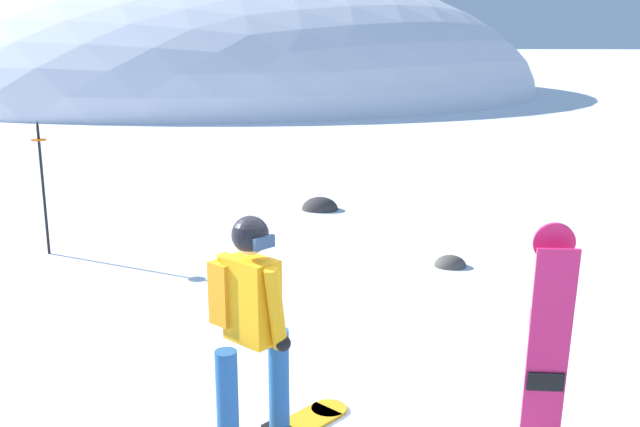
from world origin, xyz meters
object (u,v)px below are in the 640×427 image
rock_small (320,210)px  piste_marker_near (42,178)px  snowboarder_main (250,329)px  rock_mid (450,266)px  spare_snowboard (548,340)px

rock_small → piste_marker_near: bearing=-140.6°
snowboarder_main → rock_mid: 4.81m
spare_snowboard → rock_small: (-2.13, 7.15, -0.84)m
snowboarder_main → rock_mid: (1.79, 4.36, -0.92)m
snowboarder_main → rock_small: (-0.10, 7.31, -0.92)m
snowboarder_main → spare_snowboard: size_ratio=1.04×
rock_mid → rock_small: size_ratio=0.67×
rock_mid → snowboarder_main: bearing=-112.4°
spare_snowboard → piste_marker_near: 7.05m
spare_snowboard → rock_mid: 4.29m
spare_snowboard → piste_marker_near: piste_marker_near is taller
snowboarder_main → spare_snowboard: bearing=4.5°
piste_marker_near → rock_mid: size_ratio=4.40×
rock_small → snowboarder_main: bearing=-89.2°
snowboarder_main → rock_small: snowboarder_main is taller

